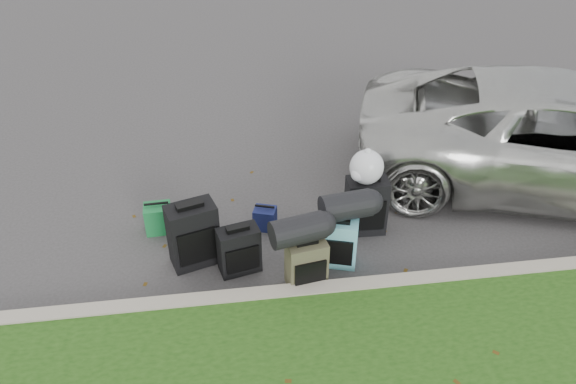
{
  "coord_description": "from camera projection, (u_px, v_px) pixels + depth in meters",
  "views": [
    {
      "loc": [
        -0.83,
        -5.19,
        4.3
      ],
      "look_at": [
        -0.1,
        0.2,
        0.55
      ],
      "focal_mm": 35.0,
      "sensor_mm": 36.0,
      "label": 1
    }
  ],
  "objects": [
    {
      "name": "suitcase_small_black",
      "position": [
        239.0,
        250.0,
        6.16
      ],
      "size": [
        0.49,
        0.34,
        0.56
      ],
      "primitive_type": "cube",
      "rotation": [
        0.0,
        0.0,
        0.23
      ],
      "color": "black",
      "rests_on": "ground"
    },
    {
      "name": "tote_green",
      "position": [
        158.0,
        218.0,
        6.8
      ],
      "size": [
        0.33,
        0.27,
        0.36
      ],
      "primitive_type": "cube",
      "rotation": [
        0.0,
        0.0,
        0.05
      ],
      "color": "#1A7839",
      "rests_on": "ground"
    },
    {
      "name": "suitcase_large_black_right",
      "position": [
        366.0,
        206.0,
        6.7
      ],
      "size": [
        0.49,
        0.31,
        0.72
      ],
      "primitive_type": "cube",
      "rotation": [
        0.0,
        0.0,
        -0.03
      ],
      "color": "black",
      "rests_on": "ground"
    },
    {
      "name": "duffel_right",
      "position": [
        346.0,
        206.0,
        6.06
      ],
      "size": [
        0.59,
        0.39,
        0.31
      ],
      "primitive_type": "cylinder",
      "rotation": [
        0.0,
        1.57,
        0.14
      ],
      "color": "black",
      "rests_on": "suitcase_teal"
    },
    {
      "name": "curb",
      "position": [
        313.0,
        292.0,
        5.91
      ],
      "size": [
        120.0,
        0.18,
        0.15
      ],
      "primitive_type": "cube",
      "color": "#9E937F",
      "rests_on": "ground"
    },
    {
      "name": "suitcase_large_black_left",
      "position": [
        193.0,
        235.0,
        6.21
      ],
      "size": [
        0.6,
        0.46,
        0.77
      ],
      "primitive_type": "cube",
      "rotation": [
        0.0,
        0.0,
        0.3
      ],
      "color": "black",
      "rests_on": "ground"
    },
    {
      "name": "ground",
      "position": [
        298.0,
        238.0,
        6.77
      ],
      "size": [
        120.0,
        120.0,
        0.0
      ],
      "primitive_type": "plane",
      "color": "#383535",
      "rests_on": "ground"
    },
    {
      "name": "trash_bag",
      "position": [
        367.0,
        167.0,
        6.37
      ],
      "size": [
        0.39,
        0.39,
        0.39
      ],
      "primitive_type": "sphere",
      "color": "white",
      "rests_on": "suitcase_large_black_right"
    },
    {
      "name": "suitcase_olive",
      "position": [
        306.0,
        264.0,
        5.96
      ],
      "size": [
        0.45,
        0.32,
        0.57
      ],
      "primitive_type": "cube",
      "rotation": [
        0.0,
        0.0,
        0.16
      ],
      "color": "#3D3B28",
      "rests_on": "ground"
    },
    {
      "name": "suv",
      "position": [
        562.0,
        136.0,
        7.35
      ],
      "size": [
        5.8,
        3.97,
        1.47
      ],
      "primitive_type": "imported",
      "rotation": [
        0.0,
        0.0,
        1.25
      ],
      "color": "#B7B7B2",
      "rests_on": "ground"
    },
    {
      "name": "duffel_left",
      "position": [
        298.0,
        230.0,
        5.74
      ],
      "size": [
        0.61,
        0.42,
        0.3
      ],
      "primitive_type": "cylinder",
      "rotation": [
        0.0,
        1.57,
        0.23
      ],
      "color": "black",
      "rests_on": "suitcase_olive"
    },
    {
      "name": "suitcase_teal",
      "position": [
        339.0,
        243.0,
        6.24
      ],
      "size": [
        0.46,
        0.35,
        0.58
      ],
      "primitive_type": "cube",
      "rotation": [
        0.0,
        0.0,
        -0.3
      ],
      "color": "#549CB3",
      "rests_on": "ground"
    },
    {
      "name": "tote_navy",
      "position": [
        265.0,
        218.0,
        6.86
      ],
      "size": [
        0.32,
        0.28,
        0.28
      ],
      "primitive_type": "cube",
      "rotation": [
        0.0,
        0.0,
        -0.32
      ],
      "color": "#171E51",
      "rests_on": "ground"
    }
  ]
}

